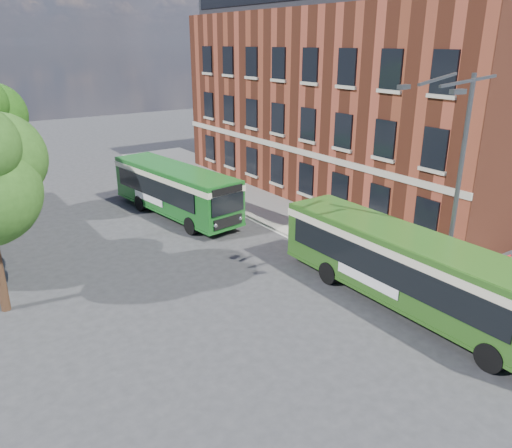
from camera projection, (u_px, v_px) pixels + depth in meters
ground at (318, 312)px, 19.73m from camera, size 120.00×120.00×0.00m
pavement at (317, 220)px, 29.63m from camera, size 6.00×48.00×0.15m
kerb_line at (276, 232)px, 28.02m from camera, size 0.12×48.00×0.01m
brick_office at (359, 90)px, 34.10m from camera, size 12.10×26.00×14.20m
street_lamp at (453, 187)px, 19.15m from camera, size 2.96×2.38×9.00m
bus_stop_sign at (504, 280)px, 18.99m from camera, size 0.35×0.08×2.52m
bus_front at (410, 265)px, 19.51m from camera, size 2.66×12.42×3.02m
bus_rear at (175, 187)px, 30.07m from camera, size 3.77×10.51×3.02m
pedestrian_a at (431, 278)px, 20.55m from camera, size 0.60×0.44×1.49m
pedestrian_b at (452, 261)px, 21.98m from camera, size 0.92×0.80×1.62m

